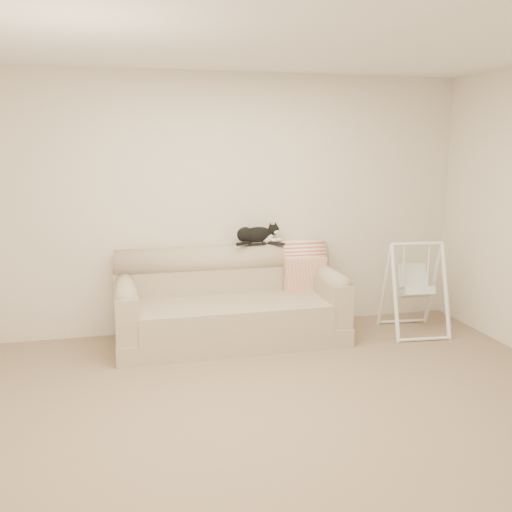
{
  "coord_description": "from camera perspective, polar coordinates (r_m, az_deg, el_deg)",
  "views": [
    {
      "loc": [
        -1.08,
        -3.7,
        1.92
      ],
      "look_at": [
        0.13,
        1.27,
        0.9
      ],
      "focal_mm": 40.0,
      "sensor_mm": 36.0,
      "label": 1
    }
  ],
  "objects": [
    {
      "name": "tuxedo_cat",
      "position": [
        5.79,
        0.08,
        2.15
      ],
      "size": [
        0.52,
        0.33,
        0.21
      ],
      "color": "black",
      "rests_on": "sofa"
    },
    {
      "name": "room_shell",
      "position": [
        3.87,
        2.58,
        5.49
      ],
      "size": [
        5.04,
        4.04,
        2.6
      ],
      "color": "beige",
      "rests_on": "ground"
    },
    {
      "name": "sofa",
      "position": [
        5.63,
        -2.68,
        -4.88
      ],
      "size": [
        2.2,
        0.93,
        0.9
      ],
      "color": "tan",
      "rests_on": "ground"
    },
    {
      "name": "ground_plane",
      "position": [
        4.3,
        2.39,
        -15.19
      ],
      "size": [
        5.0,
        5.0,
        0.0
      ],
      "primitive_type": "plane",
      "color": "#7D6754",
      "rests_on": "ground"
    },
    {
      "name": "remote_b",
      "position": [
        5.82,
        2.05,
        1.28
      ],
      "size": [
        0.16,
        0.14,
        0.02
      ],
      "color": "black",
      "rests_on": "sofa"
    },
    {
      "name": "remote_a",
      "position": [
        5.79,
        0.08,
        1.25
      ],
      "size": [
        0.18,
        0.07,
        0.03
      ],
      "color": "black",
      "rests_on": "sofa"
    },
    {
      "name": "throw_blanket",
      "position": [
        5.96,
        4.57,
        -0.3
      ],
      "size": [
        0.44,
        0.38,
        0.58
      ],
      "color": "#C85444",
      "rests_on": "sofa"
    },
    {
      "name": "baby_swing",
      "position": [
        6.03,
        15.56,
        -3.03
      ],
      "size": [
        0.63,
        0.66,
        0.95
      ],
      "color": "white",
      "rests_on": "ground"
    }
  ]
}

